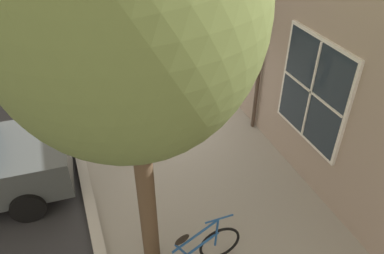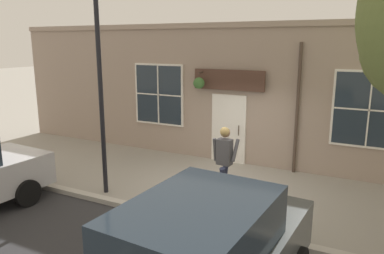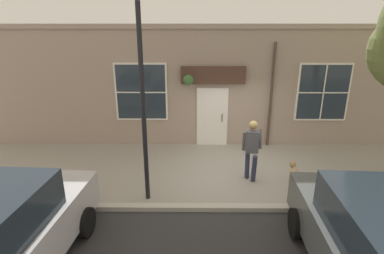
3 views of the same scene
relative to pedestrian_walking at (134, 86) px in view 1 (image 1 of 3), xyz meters
name	(u,v)px [view 1 (image 1 of 3)]	position (x,y,z in m)	size (l,w,h in m)	color
ground_plane	(154,114)	(-0.49, -0.27, -1.06)	(90.00, 90.00, 0.00)	gray
storefront_facade	(242,22)	(-2.83, -0.28, 1.06)	(0.95, 18.00, 4.21)	gray
pedestrian_walking	(134,86)	(0.00, 0.00, 0.00)	(0.66, 0.58, 1.75)	#282D47
dog_on_leash	(133,140)	(0.36, 1.11, -0.67)	(1.09, 0.34, 0.59)	#997A51
street_tree_by_curb	(140,25)	(0.60, 3.85, 2.90)	(3.00, 2.63, 5.70)	brown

